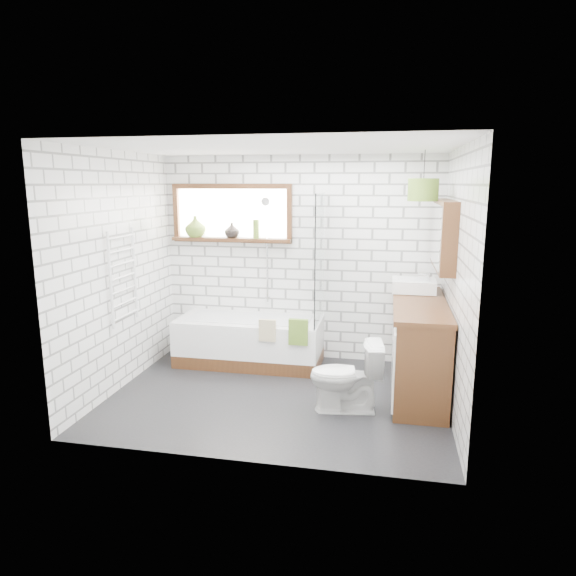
% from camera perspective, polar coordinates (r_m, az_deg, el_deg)
% --- Properties ---
extents(floor, '(3.40, 2.60, 0.01)m').
position_cam_1_polar(floor, '(5.44, -1.20, -11.94)').
color(floor, black).
rests_on(floor, ground).
extents(ceiling, '(3.40, 2.60, 0.01)m').
position_cam_1_polar(ceiling, '(5.00, -1.33, 15.45)').
color(ceiling, white).
rests_on(ceiling, ground).
extents(wall_back, '(3.40, 0.01, 2.50)m').
position_cam_1_polar(wall_back, '(6.34, 1.29, 3.25)').
color(wall_back, white).
rests_on(wall_back, ground).
extents(wall_front, '(3.40, 0.01, 2.50)m').
position_cam_1_polar(wall_front, '(3.84, -5.47, -2.29)').
color(wall_front, white).
rests_on(wall_front, ground).
extents(wall_left, '(0.01, 2.60, 2.50)m').
position_cam_1_polar(wall_left, '(5.69, -18.28, 1.71)').
color(wall_left, white).
rests_on(wall_left, ground).
extents(wall_right, '(0.01, 2.60, 2.50)m').
position_cam_1_polar(wall_right, '(5.00, 18.20, 0.42)').
color(wall_right, white).
rests_on(wall_right, ground).
extents(window, '(1.52, 0.16, 0.68)m').
position_cam_1_polar(window, '(6.44, -6.30, 8.24)').
color(window, '#391F0F').
rests_on(window, wall_back).
extents(towel_radiator, '(0.06, 0.52, 1.00)m').
position_cam_1_polar(towel_radiator, '(5.67, -17.86, 1.20)').
color(towel_radiator, white).
rests_on(towel_radiator, wall_left).
extents(mirror_cabinet, '(0.16, 1.20, 0.70)m').
position_cam_1_polar(mirror_cabinet, '(5.52, 16.86, 5.71)').
color(mirror_cabinet, '#391F0F').
rests_on(mirror_cabinet, wall_right).
extents(shower_riser, '(0.02, 0.02, 1.30)m').
position_cam_1_polar(shower_riser, '(6.36, -2.33, 4.19)').
color(shower_riser, silver).
rests_on(shower_riser, wall_back).
extents(bathtub, '(1.73, 0.76, 0.56)m').
position_cam_1_polar(bathtub, '(6.30, -4.28, -5.87)').
color(bathtub, white).
rests_on(bathtub, floor).
extents(shower_screen, '(0.02, 0.72, 1.50)m').
position_cam_1_polar(shower_screen, '(5.91, 3.53, 3.22)').
color(shower_screen, white).
rests_on(shower_screen, bathtub).
extents(towel_green, '(0.22, 0.06, 0.29)m').
position_cam_1_polar(towel_green, '(5.73, 1.16, -4.92)').
color(towel_green, '#527422').
rests_on(towel_green, bathtub).
extents(towel_beige, '(0.19, 0.05, 0.25)m').
position_cam_1_polar(towel_beige, '(5.80, -2.30, -4.72)').
color(towel_beige, tan).
rests_on(towel_beige, bathtub).
extents(vanity, '(0.55, 1.70, 0.97)m').
position_cam_1_polar(vanity, '(5.58, 14.32, -6.32)').
color(vanity, '#391F0F').
rests_on(vanity, floor).
extents(basin, '(0.47, 0.41, 0.14)m').
position_cam_1_polar(basin, '(5.93, 13.78, 0.29)').
color(basin, white).
rests_on(basin, vanity).
extents(tap, '(0.04, 0.04, 0.17)m').
position_cam_1_polar(tap, '(5.93, 15.35, 0.87)').
color(tap, silver).
rests_on(tap, vanity).
extents(toilet, '(0.48, 0.73, 0.70)m').
position_cam_1_polar(toilet, '(5.02, 6.44, -9.73)').
color(toilet, white).
rests_on(toilet, floor).
extents(vase_olive, '(0.30, 0.30, 0.27)m').
position_cam_1_polar(vase_olive, '(6.58, -10.26, 6.56)').
color(vase_olive, '#587925').
rests_on(vase_olive, window).
extents(vase_dark, '(0.22, 0.22, 0.19)m').
position_cam_1_polar(vase_dark, '(6.43, -6.25, 6.22)').
color(vase_dark, black).
rests_on(vase_dark, window).
extents(bottle, '(0.09, 0.09, 0.23)m').
position_cam_1_polar(bottle, '(6.34, -3.58, 6.37)').
color(bottle, '#587925').
rests_on(bottle, window).
extents(pendant, '(0.31, 0.31, 0.23)m').
position_cam_1_polar(pendant, '(5.55, 14.79, 10.51)').
color(pendant, '#527422').
rests_on(pendant, ceiling).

